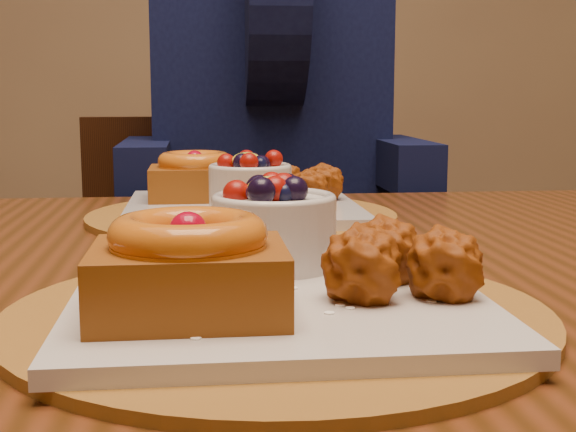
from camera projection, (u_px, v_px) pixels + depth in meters
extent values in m
cube|color=#371D0A|center=(255.00, 276.00, 0.78)|extent=(1.60, 0.90, 0.04)
cylinder|color=brown|center=(278.00, 315.00, 0.56)|extent=(0.38, 0.38, 0.01)
cube|color=beige|center=(278.00, 301.00, 0.55)|extent=(0.28, 0.28, 0.01)
cube|color=#571D08|center=(189.00, 281.00, 0.50)|extent=(0.12, 0.10, 0.04)
torus|color=#B24D0B|center=(188.00, 234.00, 0.49)|extent=(0.10, 0.10, 0.02)
sphere|color=maroon|center=(188.00, 231.00, 0.49)|extent=(0.02, 0.02, 0.02)
sphere|color=#96400A|center=(385.00, 251.00, 0.59)|extent=(0.05, 0.05, 0.05)
sphere|color=#96400A|center=(361.00, 268.00, 0.53)|extent=(0.05, 0.05, 0.05)
sphere|color=#96400A|center=(444.00, 266.00, 0.54)|extent=(0.05, 0.05, 0.05)
cylinder|color=beige|center=(274.00, 233.00, 0.63)|extent=(0.10, 0.10, 0.05)
torus|color=beige|center=(274.00, 199.00, 0.63)|extent=(0.10, 0.10, 0.01)
ellipsoid|color=yellow|center=(269.00, 188.00, 0.62)|extent=(0.03, 0.03, 0.02)
cylinder|color=brown|center=(242.00, 216.00, 0.99)|extent=(0.38, 0.38, 0.01)
cube|color=beige|center=(242.00, 208.00, 0.99)|extent=(0.28, 0.28, 0.01)
cube|color=#571D08|center=(195.00, 183.00, 1.02)|extent=(0.11, 0.09, 0.04)
torus|color=#B24D0B|center=(195.00, 161.00, 1.02)|extent=(0.09, 0.09, 0.02)
sphere|color=maroon|center=(195.00, 159.00, 1.02)|extent=(0.02, 0.02, 0.02)
sphere|color=#96400A|center=(308.00, 189.00, 0.97)|extent=(0.05, 0.05, 0.05)
sphere|color=#96400A|center=(281.00, 184.00, 1.01)|extent=(0.05, 0.05, 0.05)
sphere|color=#96400A|center=(323.00, 183.00, 1.02)|extent=(0.05, 0.05, 0.05)
cylinder|color=beige|center=(250.00, 190.00, 0.91)|extent=(0.09, 0.09, 0.05)
torus|color=beige|center=(250.00, 167.00, 0.90)|extent=(0.09, 0.09, 0.01)
ellipsoid|color=yellow|center=(247.00, 160.00, 0.90)|extent=(0.03, 0.03, 0.02)
cube|color=black|center=(198.00, 365.00, 1.43)|extent=(0.43, 0.43, 0.04)
cube|color=black|center=(193.00, 227.00, 1.58)|extent=(0.42, 0.04, 0.44)
cube|color=black|center=(269.00, 147.00, 1.51)|extent=(0.42, 0.22, 0.60)
cube|color=black|center=(147.00, 165.00, 1.37)|extent=(0.08, 0.30, 0.08)
cube|color=black|center=(399.00, 162.00, 1.42)|extent=(0.08, 0.30, 0.08)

